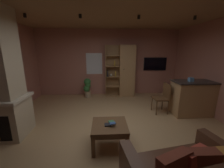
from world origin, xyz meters
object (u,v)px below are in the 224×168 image
at_px(table_book_2, 113,123).
at_px(wall_mounted_tv, 155,64).
at_px(table_book_0, 108,125).
at_px(potted_floor_plant, 87,87).
at_px(kitchen_bar_counter, 195,98).
at_px(dining_chair, 163,96).
at_px(bookshelf_cabinet, 125,71).
at_px(tissue_box, 191,79).
at_px(table_book_1, 111,122).
at_px(coffee_table, 110,128).

relative_size(table_book_2, wall_mounted_tv, 0.11).
height_order(table_book_0, potted_floor_plant, potted_floor_plant).
xyz_separation_m(kitchen_bar_counter, table_book_0, (-2.65, -1.34, -0.03)).
bearing_deg(potted_floor_plant, dining_chair, -33.04).
height_order(bookshelf_cabinet, wall_mounted_tv, bookshelf_cabinet).
bearing_deg(tissue_box, table_book_1, -152.16).
bearing_deg(table_book_1, tissue_box, 27.84).
height_order(dining_chair, wall_mounted_tv, wall_mounted_tv).
bearing_deg(kitchen_bar_counter, table_book_2, -151.76).
xyz_separation_m(kitchen_bar_counter, dining_chair, (-0.90, 0.19, 0.01)).
xyz_separation_m(bookshelf_cabinet, wall_mounted_tv, (1.34, 0.21, 0.28)).
xyz_separation_m(coffee_table, wall_mounted_tv, (2.13, 3.47, 0.93)).
xyz_separation_m(tissue_box, coffee_table, (-2.39, -1.27, -0.70)).
distance_m(table_book_0, wall_mounted_tv, 4.20).
bearing_deg(tissue_box, kitchen_bar_counter, 7.45).
distance_m(tissue_box, dining_chair, 0.90).
bearing_deg(tissue_box, wall_mounted_tv, 96.65).
relative_size(bookshelf_cabinet, coffee_table, 3.05).
relative_size(coffee_table, dining_chair, 0.75).
bearing_deg(table_book_0, kitchen_bar_counter, 26.77).
relative_size(bookshelf_cabinet, table_book_2, 18.98).
relative_size(table_book_0, potted_floor_plant, 0.15).
distance_m(table_book_2, dining_chair, 2.27).
relative_size(potted_floor_plant, wall_mounted_tv, 0.80).
relative_size(tissue_box, potted_floor_plant, 0.15).
bearing_deg(table_book_2, coffee_table, 129.01).
relative_size(table_book_0, wall_mounted_tv, 0.12).
bearing_deg(table_book_1, coffee_table, -137.59).
relative_size(bookshelf_cabinet, potted_floor_plant, 2.67).
distance_m(coffee_table, wall_mounted_tv, 4.17).
distance_m(table_book_1, wall_mounted_tv, 4.10).
distance_m(bookshelf_cabinet, table_book_1, 3.35).
bearing_deg(table_book_2, dining_chair, 43.41).
bearing_deg(table_book_0, table_book_1, 42.00).
bearing_deg(table_book_0, wall_mounted_tv, 58.22).
bearing_deg(table_book_2, potted_floor_plant, 104.80).
bearing_deg(wall_mounted_tv, potted_floor_plant, -173.15).
bearing_deg(potted_floor_plant, table_book_2, -75.20).
height_order(table_book_0, table_book_1, table_book_1).
bearing_deg(table_book_1, kitchen_bar_counter, 26.24).
xyz_separation_m(tissue_box, wall_mounted_tv, (-0.26, 2.19, 0.24)).
relative_size(coffee_table, wall_mounted_tv, 0.70).
bearing_deg(potted_floor_plant, wall_mounted_tv, 6.85).
bearing_deg(wall_mounted_tv, table_book_0, -121.78).
xyz_separation_m(bookshelf_cabinet, potted_floor_plant, (-1.57, -0.14, -0.63)).
height_order(coffee_table, table_book_2, table_book_2).
bearing_deg(kitchen_bar_counter, table_book_0, -153.23).
relative_size(tissue_box, coffee_table, 0.17).
relative_size(kitchen_bar_counter, table_book_0, 11.44).
bearing_deg(bookshelf_cabinet, dining_chair, -62.42).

